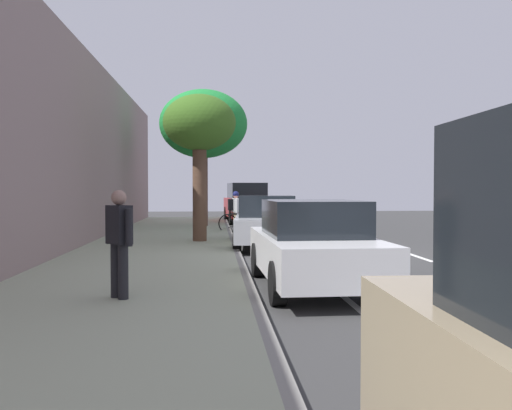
{
  "coord_description": "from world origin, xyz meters",
  "views": [
    {
      "loc": [
        2.65,
        14.42,
        1.73
      ],
      "look_at": [
        0.92,
        -8.68,
        1.04
      ],
      "focal_mm": 39.61,
      "sensor_mm": 36.0,
      "label": 1
    }
  ],
  "objects_px": {
    "parked_sedan_white_mid": "(313,245)",
    "cyclist_with_backpack": "(235,208)",
    "bicycle_at_curb": "(241,223)",
    "street_tree_mid_block": "(199,127)",
    "parked_suv_red_nearest": "(246,202)",
    "pedestrian_on_phone": "(119,238)",
    "parked_sedan_silver_second": "(266,222)",
    "street_tree_near_cyclist": "(203,125)"
  },
  "relations": [
    {
      "from": "parked_sedan_white_mid",
      "to": "cyclist_with_backpack",
      "type": "height_order",
      "value": "cyclist_with_backpack"
    },
    {
      "from": "parked_suv_red_nearest",
      "to": "street_tree_mid_block",
      "type": "relative_size",
      "value": 1.08
    },
    {
      "from": "parked_suv_red_nearest",
      "to": "bicycle_at_curb",
      "type": "relative_size",
      "value": 2.7
    },
    {
      "from": "parked_sedan_silver_second",
      "to": "street_tree_mid_block",
      "type": "relative_size",
      "value": 1.01
    },
    {
      "from": "parked_sedan_white_mid",
      "to": "pedestrian_on_phone",
      "type": "relative_size",
      "value": 2.82
    },
    {
      "from": "parked_sedan_silver_second",
      "to": "street_tree_near_cyclist",
      "type": "relative_size",
      "value": 0.78
    },
    {
      "from": "bicycle_at_curb",
      "to": "street_tree_mid_block",
      "type": "xyz_separation_m",
      "value": [
        1.48,
        4.4,
        3.2
      ]
    },
    {
      "from": "parked_suv_red_nearest",
      "to": "parked_sedan_white_mid",
      "type": "bearing_deg",
      "value": 90.26
    },
    {
      "from": "parked_sedan_silver_second",
      "to": "bicycle_at_curb",
      "type": "relative_size",
      "value": 2.54
    },
    {
      "from": "bicycle_at_curb",
      "to": "pedestrian_on_phone",
      "type": "relative_size",
      "value": 1.13
    },
    {
      "from": "parked_suv_red_nearest",
      "to": "parked_sedan_white_mid",
      "type": "xyz_separation_m",
      "value": [
        -0.08,
        18.42,
        -0.27
      ]
    },
    {
      "from": "parked_sedan_silver_second",
      "to": "street_tree_mid_block",
      "type": "height_order",
      "value": "street_tree_mid_block"
    },
    {
      "from": "parked_suv_red_nearest",
      "to": "pedestrian_on_phone",
      "type": "distance_m",
      "value": 19.94
    },
    {
      "from": "parked_sedan_silver_second",
      "to": "parked_sedan_white_mid",
      "type": "relative_size",
      "value": 1.01
    },
    {
      "from": "street_tree_mid_block",
      "to": "pedestrian_on_phone",
      "type": "height_order",
      "value": "street_tree_mid_block"
    },
    {
      "from": "parked_suv_red_nearest",
      "to": "street_tree_near_cyclist",
      "type": "relative_size",
      "value": 0.83
    },
    {
      "from": "parked_sedan_silver_second",
      "to": "pedestrian_on_phone",
      "type": "relative_size",
      "value": 2.86
    },
    {
      "from": "parked_sedan_silver_second",
      "to": "street_tree_mid_block",
      "type": "distance_m",
      "value": 3.56
    },
    {
      "from": "bicycle_at_curb",
      "to": "parked_sedan_silver_second",
      "type": "bearing_deg",
      "value": 95.03
    },
    {
      "from": "cyclist_with_backpack",
      "to": "street_tree_near_cyclist",
      "type": "relative_size",
      "value": 0.28
    },
    {
      "from": "parked_sedan_white_mid",
      "to": "street_tree_near_cyclist",
      "type": "bearing_deg",
      "value": -81.66
    },
    {
      "from": "cyclist_with_backpack",
      "to": "pedestrian_on_phone",
      "type": "relative_size",
      "value": 1.02
    },
    {
      "from": "cyclist_with_backpack",
      "to": "street_tree_near_cyclist",
      "type": "distance_m",
      "value": 4.24
    },
    {
      "from": "cyclist_with_backpack",
      "to": "parked_sedan_white_mid",
      "type": "bearing_deg",
      "value": 94.03
    },
    {
      "from": "parked_suv_red_nearest",
      "to": "street_tree_mid_block",
      "type": "xyz_separation_m",
      "value": [
        2.05,
        10.78,
        2.57
      ]
    },
    {
      "from": "street_tree_near_cyclist",
      "to": "bicycle_at_curb",
      "type": "bearing_deg",
      "value": 120.27
    },
    {
      "from": "parked_sedan_silver_second",
      "to": "pedestrian_on_phone",
      "type": "height_order",
      "value": "pedestrian_on_phone"
    },
    {
      "from": "street_tree_near_cyclist",
      "to": "street_tree_mid_block",
      "type": "height_order",
      "value": "street_tree_near_cyclist"
    },
    {
      "from": "parked_sedan_white_mid",
      "to": "pedestrian_on_phone",
      "type": "height_order",
      "value": "pedestrian_on_phone"
    },
    {
      "from": "bicycle_at_curb",
      "to": "cyclist_with_backpack",
      "type": "xyz_separation_m",
      "value": [
        0.23,
        -0.45,
        0.58
      ]
    },
    {
      "from": "parked_suv_red_nearest",
      "to": "street_tree_near_cyclist",
      "type": "height_order",
      "value": "street_tree_near_cyclist"
    },
    {
      "from": "parked_suv_red_nearest",
      "to": "parked_sedan_silver_second",
      "type": "bearing_deg",
      "value": 89.49
    },
    {
      "from": "parked_sedan_silver_second",
      "to": "bicycle_at_curb",
      "type": "height_order",
      "value": "parked_sedan_silver_second"
    },
    {
      "from": "street_tree_near_cyclist",
      "to": "pedestrian_on_phone",
      "type": "bearing_deg",
      "value": 86.59
    },
    {
      "from": "cyclist_with_backpack",
      "to": "street_tree_mid_block",
      "type": "xyz_separation_m",
      "value": [
        1.26,
        4.84,
        2.62
      ]
    },
    {
      "from": "bicycle_at_curb",
      "to": "pedestrian_on_phone",
      "type": "height_order",
      "value": "pedestrian_on_phone"
    },
    {
      "from": "parked_sedan_white_mid",
      "to": "street_tree_mid_block",
      "type": "bearing_deg",
      "value": -74.38
    },
    {
      "from": "street_tree_mid_block",
      "to": "pedestrian_on_phone",
      "type": "xyz_separation_m",
      "value": [
        0.95,
        8.93,
        -2.59
      ]
    },
    {
      "from": "parked_sedan_silver_second",
      "to": "parked_suv_red_nearest",
      "type": "bearing_deg",
      "value": -90.51
    },
    {
      "from": "parked_sedan_white_mid",
      "to": "cyclist_with_backpack",
      "type": "bearing_deg",
      "value": -85.97
    },
    {
      "from": "parked_sedan_white_mid",
      "to": "street_tree_mid_block",
      "type": "height_order",
      "value": "street_tree_mid_block"
    },
    {
      "from": "parked_sedan_silver_second",
      "to": "street_tree_mid_block",
      "type": "xyz_separation_m",
      "value": [
        1.95,
        -0.89,
        2.85
      ]
    }
  ]
}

